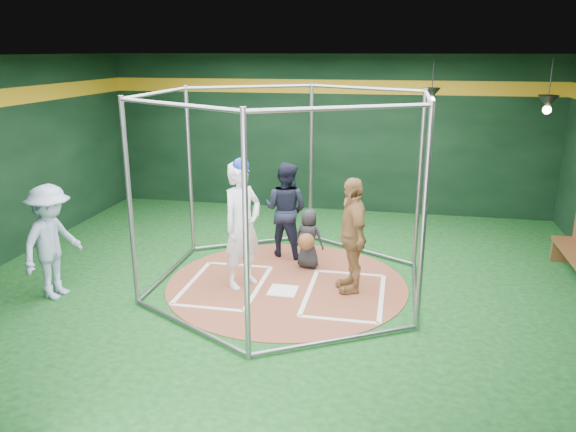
# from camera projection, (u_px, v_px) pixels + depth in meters

# --- Properties ---
(room_shell) EXTENTS (10.10, 9.10, 3.53)m
(room_shell) POSITION_uv_depth(u_px,v_px,m) (287.00, 176.00, 8.43)
(room_shell) COLOR #0D3B12
(room_shell) RESTS_ON ground
(clay_disc) EXTENTS (3.80, 3.80, 0.01)m
(clay_disc) POSITION_uv_depth(u_px,v_px,m) (287.00, 284.00, 8.92)
(clay_disc) COLOR brown
(clay_disc) RESTS_ON ground
(home_plate) EXTENTS (0.43, 0.43, 0.01)m
(home_plate) POSITION_uv_depth(u_px,v_px,m) (283.00, 291.00, 8.63)
(home_plate) COLOR white
(home_plate) RESTS_ON clay_disc
(batter_box_left) EXTENTS (1.17, 1.77, 0.01)m
(batter_box_left) POSITION_uv_depth(u_px,v_px,m) (225.00, 284.00, 8.86)
(batter_box_left) COLOR white
(batter_box_left) RESTS_ON clay_disc
(batter_box_right) EXTENTS (1.17, 1.77, 0.01)m
(batter_box_right) POSITION_uv_depth(u_px,v_px,m) (345.00, 294.00, 8.50)
(batter_box_right) COLOR white
(batter_box_right) RESTS_ON clay_disc
(batting_cage) EXTENTS (4.05, 4.67, 3.00)m
(batting_cage) POSITION_uv_depth(u_px,v_px,m) (287.00, 193.00, 8.49)
(batting_cage) COLOR gray
(batting_cage) RESTS_ON ground
(pendant_lamp_near) EXTENTS (0.34, 0.34, 0.90)m
(pendant_lamp_near) POSITION_uv_depth(u_px,v_px,m) (432.00, 94.00, 11.11)
(pendant_lamp_near) COLOR black
(pendant_lamp_near) RESTS_ON room_shell
(pendant_lamp_far) EXTENTS (0.34, 0.34, 0.90)m
(pendant_lamp_far) POSITION_uv_depth(u_px,v_px,m) (548.00, 102.00, 9.26)
(pendant_lamp_far) COLOR black
(pendant_lamp_far) RESTS_ON room_shell
(batter_figure) EXTENTS (0.77, 0.85, 2.03)m
(batter_figure) POSITION_uv_depth(u_px,v_px,m) (242.00, 224.00, 8.58)
(batter_figure) COLOR white
(batter_figure) RESTS_ON clay_disc
(visitor_leopard) EXTENTS (0.74, 1.12, 1.77)m
(visitor_leopard) POSITION_uv_depth(u_px,v_px,m) (352.00, 235.00, 8.45)
(visitor_leopard) COLOR tan
(visitor_leopard) RESTS_ON clay_disc
(catcher_figure) EXTENTS (0.56, 0.61, 1.02)m
(catcher_figure) POSITION_uv_depth(u_px,v_px,m) (308.00, 239.00, 9.43)
(catcher_figure) COLOR black
(catcher_figure) RESTS_ON clay_disc
(umpire) EXTENTS (0.96, 0.83, 1.70)m
(umpire) POSITION_uv_depth(u_px,v_px,m) (286.00, 209.00, 9.94)
(umpire) COLOR black
(umpire) RESTS_ON clay_disc
(bystander_blue) EXTENTS (0.79, 1.19, 1.72)m
(bystander_blue) POSITION_uv_depth(u_px,v_px,m) (52.00, 242.00, 8.25)
(bystander_blue) COLOR #95A9C6
(bystander_blue) RESTS_ON ground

